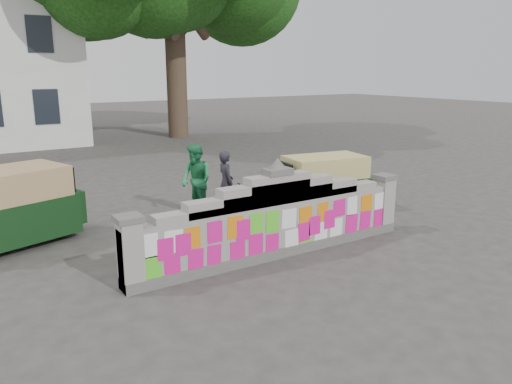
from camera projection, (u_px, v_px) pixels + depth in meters
ground at (277, 255)px, 10.13m from camera, size 100.00×100.00×0.00m
parapet_wall at (277, 220)px, 9.95m from camera, size 6.48×0.44×2.01m
cyclist_bike at (226, 204)px, 12.24m from camera, size 1.76×0.78×0.90m
cyclist_rider at (226, 192)px, 12.17m from camera, size 0.42×0.59×1.52m
pedestrian at (196, 180)px, 12.75m from camera, size 0.85×1.01×1.84m
rickshaw_left at (11, 207)px, 10.51m from camera, size 3.09×2.11×1.66m
rickshaw_right at (322, 182)px, 13.25m from camera, size 2.70×1.56×1.46m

